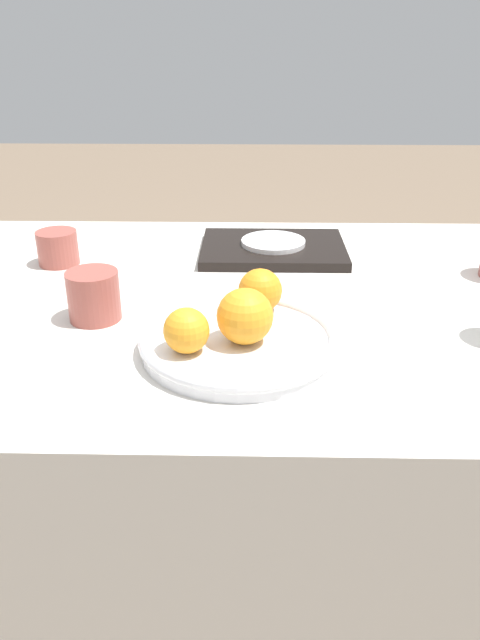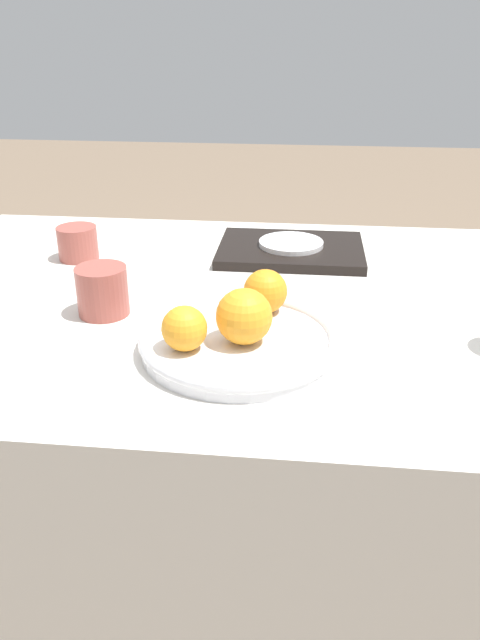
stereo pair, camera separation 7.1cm
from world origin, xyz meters
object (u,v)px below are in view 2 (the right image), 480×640
at_px(fruit_platter, 240,341).
at_px(orange_0, 244,316).
at_px(serving_tray, 291,250).
at_px(orange_1, 184,328).
at_px(side_plate, 291,243).
at_px(orange_2, 265,291).
at_px(cup_1, 102,291).
at_px(cup_0, 78,243).

bearing_deg(fruit_platter, orange_0, -61.62).
relative_size(orange_0, serving_tray, 0.27).
bearing_deg(orange_1, fruit_platter, 30.89).
height_order(orange_0, side_plate, orange_0).
xyz_separation_m(orange_2, serving_tray, (0.03, 0.34, -0.05)).
bearing_deg(orange_2, orange_0, -101.83).
height_order(orange_1, orange_2, orange_2).
relative_size(orange_0, cup_1, 0.97).
xyz_separation_m(serving_tray, cup_1, (-0.30, -0.33, 0.03)).
xyz_separation_m(orange_0, serving_tray, (0.05, 0.45, -0.05)).
height_order(fruit_platter, cup_0, cup_0).
bearing_deg(side_plate, cup_1, -132.63).
bearing_deg(orange_2, serving_tray, 84.79).
bearing_deg(orange_1, cup_1, 138.17).
height_order(serving_tray, cup_0, cup_0).
height_order(orange_2, cup_0, orange_2).
height_order(orange_1, cup_0, orange_1).
xyz_separation_m(serving_tray, side_plate, (0.00, 0.00, 0.02)).
bearing_deg(cup_1, cup_0, 117.49).
height_order(serving_tray, cup_1, cup_1).
bearing_deg(cup_0, fruit_platter, -44.00).
relative_size(orange_0, orange_1, 1.26).
bearing_deg(side_plate, orange_0, -96.85).
distance_m(orange_0, serving_tray, 0.45).
xyz_separation_m(orange_0, side_plate, (0.05, 0.45, -0.04)).
relative_size(fruit_platter, orange_1, 4.59).
relative_size(fruit_platter, cup_0, 3.71).
bearing_deg(serving_tray, orange_0, -96.85).
bearing_deg(orange_0, orange_2, 78.17).
distance_m(orange_1, orange_2, 0.17).
xyz_separation_m(orange_1, orange_2, (0.10, 0.14, 0.00)).
distance_m(orange_1, cup_1, 0.22).
relative_size(cup_0, cup_1, 0.95).
height_order(orange_0, cup_1, orange_0).
bearing_deg(cup_1, side_plate, 47.37).
bearing_deg(orange_2, side_plate, 84.79).
xyz_separation_m(orange_1, cup_1, (-0.17, 0.15, -0.01)).
bearing_deg(serving_tray, orange_2, -95.21).
bearing_deg(orange_0, cup_0, 135.50).
xyz_separation_m(orange_1, serving_tray, (0.13, 0.48, -0.04)).
bearing_deg(fruit_platter, orange_2, 72.49).
distance_m(orange_0, orange_2, 0.11).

